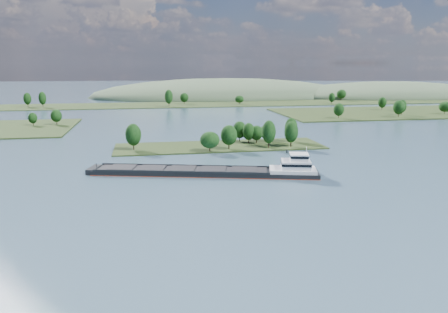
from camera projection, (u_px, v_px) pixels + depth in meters
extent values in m
plane|color=#3C5568|center=(248.00, 178.00, 153.54)|extent=(1800.00, 1800.00, 0.00)
cube|color=#213116|center=(220.00, 147.00, 211.27)|extent=(100.00, 30.00, 1.20)
cylinder|color=black|center=(269.00, 143.00, 205.24)|extent=(0.50, 0.50, 4.28)
ellipsoid|color=black|center=(269.00, 132.00, 204.10)|extent=(6.50, 6.50, 11.01)
cylinder|color=black|center=(240.00, 138.00, 221.87)|extent=(0.50, 0.50, 3.41)
ellipsoid|color=black|center=(240.00, 130.00, 220.96)|extent=(6.97, 6.97, 8.77)
cylinder|color=black|center=(229.00, 145.00, 202.75)|extent=(0.50, 0.50, 3.66)
ellipsoid|color=black|center=(229.00, 135.00, 201.77)|extent=(7.78, 7.78, 9.42)
cylinder|color=black|center=(249.00, 140.00, 216.75)|extent=(0.50, 0.50, 3.37)
ellipsoid|color=black|center=(249.00, 131.00, 215.85)|extent=(6.08, 6.08, 8.67)
cylinder|color=black|center=(210.00, 148.00, 197.22)|extent=(0.50, 0.50, 2.95)
ellipsoid|color=black|center=(210.00, 140.00, 196.43)|extent=(8.97, 8.97, 7.59)
cylinder|color=black|center=(134.00, 146.00, 200.32)|extent=(0.50, 0.50, 3.99)
ellipsoid|color=black|center=(133.00, 135.00, 199.25)|extent=(7.28, 7.28, 10.25)
cylinder|color=black|center=(256.00, 140.00, 217.47)|extent=(0.50, 0.50, 2.92)
ellipsoid|color=black|center=(257.00, 133.00, 216.69)|extent=(6.47, 6.47, 7.50)
cylinder|color=black|center=(291.00, 138.00, 221.60)|extent=(0.50, 0.50, 3.99)
ellipsoid|color=black|center=(291.00, 128.00, 220.54)|extent=(6.40, 6.40, 10.27)
cylinder|color=black|center=(291.00, 143.00, 207.86)|extent=(0.50, 0.50, 4.05)
ellipsoid|color=black|center=(291.00, 132.00, 206.78)|extent=(6.60, 6.60, 10.40)
cylinder|color=black|center=(267.00, 139.00, 221.46)|extent=(0.50, 0.50, 2.84)
ellipsoid|color=black|center=(268.00, 132.00, 220.70)|extent=(8.54, 8.54, 7.31)
cylinder|color=black|center=(57.00, 122.00, 281.76)|extent=(0.50, 0.50, 3.23)
ellipsoid|color=black|center=(56.00, 116.00, 280.90)|extent=(7.11, 7.11, 8.31)
cylinder|color=black|center=(33.00, 123.00, 277.61)|extent=(0.50, 0.50, 2.71)
ellipsoid|color=black|center=(33.00, 118.00, 276.89)|extent=(5.65, 5.65, 6.96)
cylinder|color=black|center=(338.00, 116.00, 313.84)|extent=(0.50, 0.50, 3.56)
ellipsoid|color=black|center=(339.00, 110.00, 312.89)|extent=(7.54, 7.54, 9.17)
cylinder|color=black|center=(445.00, 112.00, 340.45)|extent=(0.50, 0.50, 3.20)
ellipsoid|color=black|center=(445.00, 107.00, 339.60)|extent=(9.56, 9.56, 8.22)
cylinder|color=black|center=(398.00, 114.00, 320.88)|extent=(0.50, 0.50, 4.05)
ellipsoid|color=black|center=(399.00, 107.00, 319.80)|extent=(8.51, 8.51, 10.42)
cylinder|color=black|center=(402.00, 112.00, 334.02)|extent=(0.50, 0.50, 3.81)
ellipsoid|color=black|center=(402.00, 106.00, 333.01)|extent=(6.60, 6.60, 9.81)
cylinder|color=black|center=(382.00, 108.00, 370.31)|extent=(0.50, 0.50, 3.57)
ellipsoid|color=black|center=(382.00, 102.00, 369.36)|extent=(6.88, 6.88, 9.18)
cube|color=#213116|center=(182.00, 105.00, 422.94)|extent=(900.00, 60.00, 1.20)
cylinder|color=black|center=(28.00, 105.00, 396.76)|extent=(0.50, 0.50, 4.26)
ellipsoid|color=black|center=(27.00, 99.00, 395.62)|extent=(6.89, 6.89, 10.95)
cylinder|color=black|center=(332.00, 102.00, 428.09)|extent=(0.50, 0.50, 3.52)
ellipsoid|color=black|center=(332.00, 97.00, 427.15)|extent=(6.24, 6.24, 9.06)
cylinder|color=black|center=(184.00, 102.00, 427.46)|extent=(0.50, 0.50, 3.52)
ellipsoid|color=black|center=(184.00, 97.00, 426.53)|extent=(8.33, 8.33, 9.04)
cylinder|color=black|center=(341.00, 99.00, 467.96)|extent=(0.50, 0.50, 3.80)
ellipsoid|color=black|center=(341.00, 94.00, 466.95)|extent=(10.07, 10.07, 9.77)
cylinder|color=black|center=(43.00, 105.00, 394.72)|extent=(0.50, 0.50, 4.59)
ellipsoid|color=black|center=(42.00, 98.00, 393.50)|extent=(6.64, 6.64, 11.80)
cylinder|color=black|center=(239.00, 103.00, 423.06)|extent=(0.50, 0.50, 2.77)
ellipsoid|color=black|center=(239.00, 99.00, 422.32)|extent=(8.66, 8.66, 7.13)
cylinder|color=black|center=(169.00, 104.00, 400.84)|extent=(0.50, 0.50, 5.08)
ellipsoid|color=black|center=(169.00, 97.00, 399.49)|extent=(7.43, 7.43, 13.06)
ellipsoid|color=#40553B|center=(388.00, 96.00, 535.58)|extent=(260.00, 140.00, 36.00)
ellipsoid|color=#40553B|center=(224.00, 97.00, 529.61)|extent=(320.00, 160.00, 44.00)
cube|color=black|center=(205.00, 173.00, 158.82)|extent=(81.74, 30.51, 2.25)
cube|color=#992D10|center=(205.00, 174.00, 158.91)|extent=(81.99, 30.76, 0.26)
cube|color=black|center=(185.00, 166.00, 164.01)|extent=(61.45, 16.38, 0.82)
cube|color=black|center=(180.00, 172.00, 154.24)|extent=(61.45, 16.38, 0.82)
cube|color=black|center=(183.00, 169.00, 159.16)|extent=(61.69, 24.37, 0.31)
cube|color=black|center=(122.00, 167.00, 160.75)|extent=(11.02, 10.43, 0.36)
cube|color=black|center=(152.00, 168.00, 159.92)|extent=(11.02, 10.43, 0.36)
cube|color=black|center=(183.00, 168.00, 159.09)|extent=(11.02, 10.43, 0.36)
cube|color=black|center=(213.00, 169.00, 158.26)|extent=(11.02, 10.43, 0.36)
cube|color=black|center=(244.00, 169.00, 157.43)|extent=(11.02, 10.43, 0.36)
cube|color=black|center=(94.00, 170.00, 161.80)|extent=(5.29, 9.68, 2.05)
cylinder|color=black|center=(96.00, 166.00, 161.42)|extent=(0.30, 0.30, 2.25)
cube|color=white|center=(293.00, 170.00, 156.11)|extent=(18.31, 13.62, 1.23)
cube|color=white|center=(296.00, 164.00, 155.61)|extent=(11.96, 10.49, 3.07)
cube|color=black|center=(296.00, 163.00, 155.52)|extent=(12.21, 10.74, 0.92)
cube|color=white|center=(299.00, 157.00, 154.97)|extent=(7.48, 7.48, 2.25)
cube|color=black|center=(299.00, 156.00, 154.89)|extent=(7.73, 7.73, 0.82)
cube|color=white|center=(299.00, 154.00, 154.72)|extent=(7.98, 7.98, 0.20)
cylinder|color=white|center=(306.00, 151.00, 154.27)|extent=(0.25, 0.25, 2.66)
cylinder|color=black|center=(287.00, 151.00, 157.97)|extent=(0.62, 0.62, 1.23)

